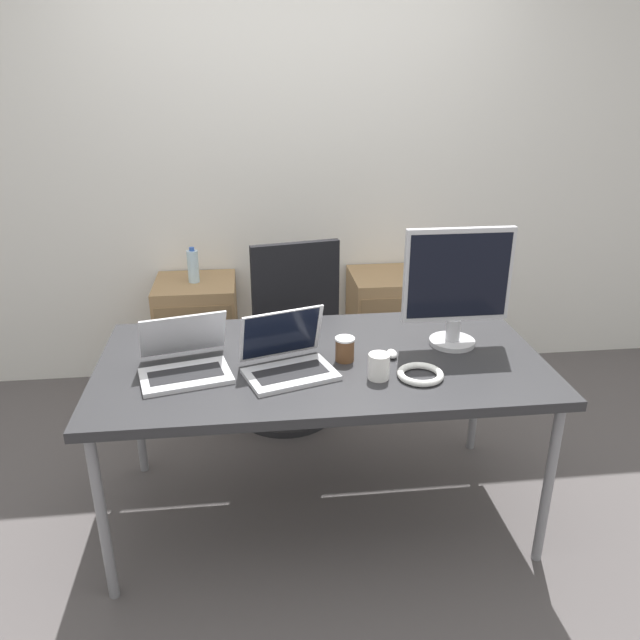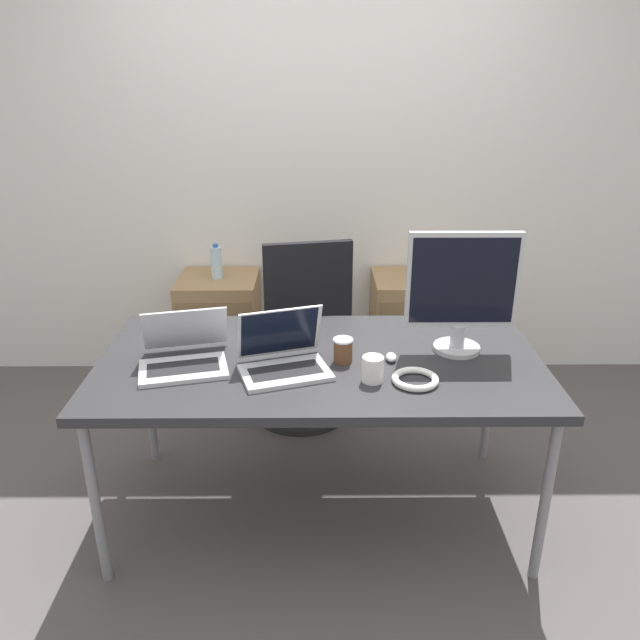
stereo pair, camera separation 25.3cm
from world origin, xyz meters
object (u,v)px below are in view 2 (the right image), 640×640
laptop_right (283,358)px  monitor (462,291)px  coffee_cup_brown (343,350)px  cabinet_left (221,332)px  cable_coil (415,379)px  water_bottle (216,262)px  cabinet_right (410,331)px  laptop_left (184,355)px  office_chair (303,352)px  coffee_cup_white (373,369)px  mouse (391,357)px

laptop_right → monitor: bearing=13.7°
laptop_right → coffee_cup_brown: (0.24, 0.07, 0.00)m
cabinet_left → monitor: 1.78m
cabinet_left → coffee_cup_brown: coffee_cup_brown is taller
laptop_right → coffee_cup_brown: 0.25m
monitor → cable_coil: bearing=-127.2°
laptop_right → cabinet_left: bearing=109.0°
water_bottle → cabinet_right: bearing=-0.1°
laptop_left → coffee_cup_brown: 0.63m
monitor → laptop_left: bearing=-173.1°
office_chair → monitor: monitor is taller
cabinet_right → coffee_cup_white: (-0.37, -1.42, 0.46)m
laptop_right → cable_coil: size_ratio=2.19×
laptop_right → cable_coil: (0.50, -0.11, -0.04)m
cabinet_left → coffee_cup_white: (0.80, -1.42, 0.46)m
laptop_right → monitor: (0.72, 0.17, 0.22)m
laptop_left → laptop_right: bearing=-5.8°
water_bottle → cabinet_left: bearing=-90.0°
office_chair → cabinet_left: size_ratio=1.55×
cabinet_left → cabinet_right: 1.16m
mouse → laptop_left: bearing=-177.6°
coffee_cup_white → coffee_cup_brown: coffee_cup_white is taller
mouse → cable_coil: (0.07, -0.18, -0.00)m
cabinet_right → laptop_left: laptop_left is taller
cabinet_right → coffee_cup_brown: bearing=-110.6°
cabinet_right → coffee_cup_brown: 1.42m
coffee_cup_white → coffee_cup_brown: (-0.11, 0.17, -0.00)m
laptop_right → coffee_cup_white: (0.34, -0.10, 0.00)m
cabinet_right → office_chair: bearing=-147.2°
office_chair → cabinet_left: 0.66m
cabinet_left → coffee_cup_white: 1.69m
office_chair → monitor: (0.66, -0.73, 0.62)m
water_bottle → cable_coil: 1.73m
water_bottle → monitor: 1.66m
laptop_left → office_chair: bearing=62.4°
laptop_right → monitor: monitor is taller
office_chair → laptop_left: bearing=-117.6°
cable_coil → office_chair: bearing=113.8°
laptop_right → coffee_cup_brown: laptop_right is taller
coffee_cup_white → cable_coil: size_ratio=0.56×
coffee_cup_white → cable_coil: 0.17m
monitor → cable_coil: 0.44m
laptop_right → cable_coil: laptop_right is taller
office_chair → coffee_cup_brown: bearing=-77.7°
laptop_right → cable_coil: bearing=-12.3°
coffee_cup_white → cable_coil: coffee_cup_white is taller
cabinet_left → coffee_cup_brown: bearing=-61.1°
cabinet_right → coffee_cup_brown: (-0.47, -1.25, 0.46)m
coffee_cup_white → cable_coil: (0.16, -0.01, -0.04)m
cabinet_left → office_chair: bearing=-39.4°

